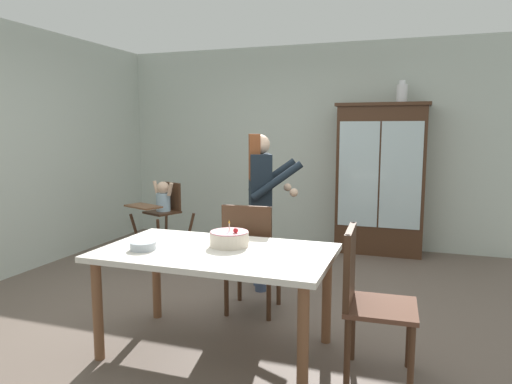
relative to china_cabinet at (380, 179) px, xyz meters
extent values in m
plane|color=#66564C|center=(-1.05, -2.37, -0.95)|extent=(6.24, 6.24, 0.00)
cube|color=beige|center=(-1.05, 0.26, 0.40)|extent=(5.32, 0.06, 2.70)
cube|color=#422819|center=(0.00, 0.00, -0.03)|extent=(1.06, 0.42, 1.85)
cube|color=#422819|center=(0.00, 0.00, 0.92)|extent=(1.12, 0.48, 0.04)
cube|color=silver|center=(-0.25, -0.21, 0.07)|extent=(0.48, 0.01, 1.30)
cube|color=silver|center=(0.25, -0.21, 0.07)|extent=(0.48, 0.01, 1.30)
cube|color=#422819|center=(0.00, 0.00, 0.07)|extent=(0.98, 0.36, 0.02)
cylinder|color=white|center=(0.22, 0.00, 1.05)|extent=(0.13, 0.13, 0.22)
cylinder|color=white|center=(0.22, 0.00, 1.19)|extent=(0.07, 0.07, 0.05)
cylinder|color=#422819|center=(-2.76, -1.26, -0.67)|extent=(0.17, 0.10, 0.56)
cylinder|color=#422819|center=(-2.36, -1.43, -0.67)|extent=(0.10, 0.18, 0.56)
cylinder|color=#422819|center=(-2.59, -0.86, -0.67)|extent=(0.10, 0.18, 0.56)
cylinder|color=#422819|center=(-2.19, -1.03, -0.67)|extent=(0.17, 0.10, 0.56)
cube|color=#422819|center=(-2.48, -1.15, -0.70)|extent=(0.40, 0.20, 0.02)
cube|color=#422819|center=(-2.48, -1.15, -0.38)|extent=(0.44, 0.44, 0.02)
cube|color=#422819|center=(-2.42, -1.00, -0.20)|extent=(0.29, 0.14, 0.34)
cube|color=brown|center=(-2.58, -1.39, -0.27)|extent=(0.50, 0.39, 0.02)
cylinder|color=#9EBCD1|center=(-2.47, -1.13, -0.26)|extent=(0.17, 0.17, 0.22)
sphere|color=beige|center=(-2.47, -1.13, -0.08)|extent=(0.15, 0.15, 0.15)
cylinder|color=beige|center=(-2.60, -1.07, -0.09)|extent=(0.11, 0.08, 0.17)
cylinder|color=beige|center=(-2.34, -1.18, -0.09)|extent=(0.11, 0.08, 0.17)
cylinder|color=#3D4C6B|center=(-0.97, -1.86, -0.54)|extent=(0.11, 0.11, 0.82)
cylinder|color=#3D4C6B|center=(-1.04, -1.71, -0.54)|extent=(0.11, 0.11, 0.82)
cube|color=#19232D|center=(-1.01, -1.78, 0.13)|extent=(0.33, 0.41, 0.52)
cube|color=white|center=(-0.91, -1.74, 0.13)|extent=(0.03, 0.06, 0.49)
sphere|color=beige|center=(-1.01, -1.78, 0.48)|extent=(0.19, 0.19, 0.19)
cube|color=brown|center=(-1.06, -1.81, 0.36)|extent=(0.17, 0.22, 0.44)
cylinder|color=#19232D|center=(-0.80, -1.91, 0.14)|extent=(0.48, 0.26, 0.37)
sphere|color=beige|center=(-0.65, -1.85, 0.03)|extent=(0.08, 0.08, 0.08)
cylinder|color=#19232D|center=(-0.96, -1.54, 0.14)|extent=(0.48, 0.26, 0.37)
sphere|color=beige|center=(-0.81, -1.48, 0.03)|extent=(0.08, 0.08, 0.08)
cube|color=silver|center=(-0.88, -3.13, -0.23)|extent=(1.61, 0.95, 0.04)
cylinder|color=brown|center=(-1.60, -3.52, -0.60)|extent=(0.07, 0.07, 0.70)
cylinder|color=brown|center=(-0.16, -3.52, -0.60)|extent=(0.07, 0.07, 0.70)
cylinder|color=brown|center=(-1.60, -2.75, -0.60)|extent=(0.07, 0.07, 0.70)
cylinder|color=brown|center=(-0.16, -2.75, -0.60)|extent=(0.07, 0.07, 0.70)
cylinder|color=beige|center=(-0.83, -3.00, -0.16)|extent=(0.28, 0.28, 0.10)
cylinder|color=pink|center=(-0.83, -3.00, -0.11)|extent=(0.27, 0.27, 0.01)
cylinder|color=#F2E5CC|center=(-0.83, -3.00, -0.08)|extent=(0.01, 0.01, 0.06)
cone|color=yellow|center=(-0.83, -3.00, -0.03)|extent=(0.02, 0.02, 0.02)
sphere|color=red|center=(-0.77, -3.04, -0.09)|extent=(0.04, 0.04, 0.04)
cylinder|color=#B2BCC6|center=(-1.36, -3.30, -0.19)|extent=(0.18, 0.18, 0.05)
cylinder|color=#422819|center=(-0.71, -2.15, -0.73)|extent=(0.04, 0.04, 0.45)
cylinder|color=#422819|center=(-1.08, -2.17, -0.73)|extent=(0.04, 0.04, 0.45)
cylinder|color=#422819|center=(-0.69, -2.52, -0.73)|extent=(0.04, 0.04, 0.45)
cylinder|color=#422819|center=(-1.05, -2.54, -0.73)|extent=(0.04, 0.04, 0.45)
cube|color=brown|center=(-0.88, -2.34, -0.49)|extent=(0.47, 0.47, 0.03)
cube|color=#422819|center=(-0.87, -2.54, -0.23)|extent=(0.42, 0.07, 0.48)
cylinder|color=#422819|center=(-0.68, -2.53, -0.23)|extent=(0.03, 0.03, 0.48)
cylinder|color=#422819|center=(-1.06, -2.55, -0.23)|extent=(0.03, 0.03, 0.48)
cylinder|color=#422819|center=(0.44, -3.31, -0.73)|extent=(0.04, 0.04, 0.45)
cylinder|color=#422819|center=(0.42, -2.94, -0.73)|extent=(0.04, 0.04, 0.45)
cylinder|color=#422819|center=(0.07, -3.33, -0.73)|extent=(0.04, 0.04, 0.45)
cylinder|color=#422819|center=(0.05, -2.96, -0.73)|extent=(0.04, 0.04, 0.45)
cube|color=brown|center=(0.25, -3.13, -0.49)|extent=(0.46, 0.46, 0.03)
cube|color=#422819|center=(0.05, -3.14, -0.23)|extent=(0.06, 0.42, 0.48)
cylinder|color=#422819|center=(0.06, -3.33, -0.23)|extent=(0.03, 0.03, 0.48)
cylinder|color=#422819|center=(0.04, -2.95, -0.23)|extent=(0.03, 0.03, 0.48)
camera|label=1|loc=(0.42, -6.03, 0.62)|focal=32.65mm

